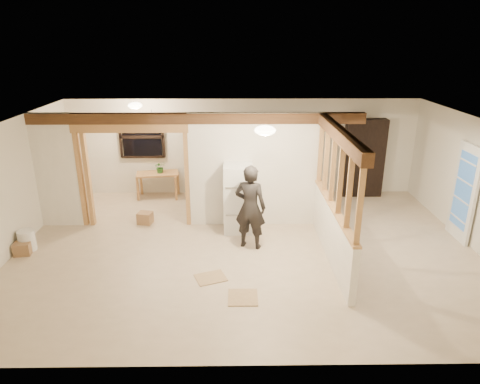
{
  "coord_description": "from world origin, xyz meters",
  "views": [
    {
      "loc": [
        -0.22,
        -7.64,
        3.97
      ],
      "look_at": [
        -0.11,
        0.4,
        1.04
      ],
      "focal_mm": 32.0,
      "sensor_mm": 36.0,
      "label": 1
    }
  ],
  "objects_px": {
    "woman": "(250,207)",
    "refrigerator": "(238,198)",
    "shop_vac": "(68,201)",
    "bookshelf": "(364,158)",
    "work_table": "(158,185)"
  },
  "relations": [
    {
      "from": "woman",
      "to": "refrigerator",
      "type": "bearing_deg",
      "value": -55.76
    },
    {
      "from": "woman",
      "to": "shop_vac",
      "type": "height_order",
      "value": "woman"
    },
    {
      "from": "refrigerator",
      "to": "bookshelf",
      "type": "xyz_separation_m",
      "value": [
        3.28,
        2.17,
        0.28
      ]
    },
    {
      "from": "work_table",
      "to": "bookshelf",
      "type": "xyz_separation_m",
      "value": [
        5.34,
        0.12,
        0.68
      ]
    },
    {
      "from": "shop_vac",
      "to": "bookshelf",
      "type": "bearing_deg",
      "value": 8.49
    },
    {
      "from": "woman",
      "to": "shop_vac",
      "type": "relative_size",
      "value": 2.9
    },
    {
      "from": "woman",
      "to": "work_table",
      "type": "relative_size",
      "value": 1.6
    },
    {
      "from": "refrigerator",
      "to": "woman",
      "type": "height_order",
      "value": "woman"
    },
    {
      "from": "refrigerator",
      "to": "shop_vac",
      "type": "height_order",
      "value": "refrigerator"
    },
    {
      "from": "woman",
      "to": "shop_vac",
      "type": "bearing_deg",
      "value": -5.65
    },
    {
      "from": "woman",
      "to": "bookshelf",
      "type": "height_order",
      "value": "bookshelf"
    },
    {
      "from": "refrigerator",
      "to": "bookshelf",
      "type": "relative_size",
      "value": 0.73
    },
    {
      "from": "refrigerator",
      "to": "shop_vac",
      "type": "xyz_separation_m",
      "value": [
        -4.05,
        1.07,
        -0.44
      ]
    },
    {
      "from": "shop_vac",
      "to": "bookshelf",
      "type": "xyz_separation_m",
      "value": [
        7.33,
        1.09,
        0.72
      ]
    },
    {
      "from": "refrigerator",
      "to": "work_table",
      "type": "bearing_deg",
      "value": 135.14
    }
  ]
}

